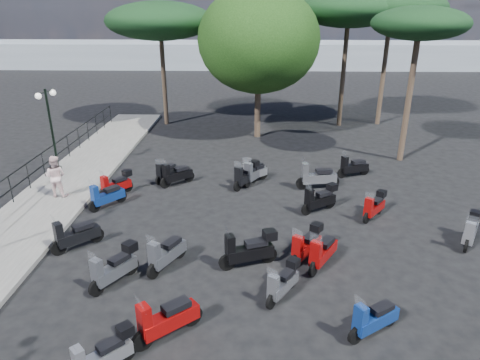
{
  "coord_description": "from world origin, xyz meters",
  "views": [
    {
      "loc": [
        1.41,
        -11.26,
        7.19
      ],
      "look_at": [
        0.98,
        3.44,
        1.2
      ],
      "focal_mm": 32.0,
      "sensor_mm": 36.0,
      "label": 1
    }
  ],
  "objects_px": {
    "scooter_7": "(166,320)",
    "scooter_21": "(322,253)",
    "scooter_1": "(103,355)",
    "scooter_29": "(353,167)",
    "scooter_8": "(114,268)",
    "scooter_23": "(317,177)",
    "scooter_16": "(254,173)",
    "scooter_4": "(116,185)",
    "scooter_2": "(76,235)",
    "lamp_post_2": "(51,126)",
    "scooter_14": "(249,250)",
    "pine_1": "(391,8)",
    "pedestrian_far": "(56,176)",
    "scooter_10": "(246,176)",
    "scooter_27": "(470,231)",
    "scooter_11": "(176,175)",
    "scooter_20": "(283,283)",
    "scooter_28": "(374,206)",
    "scooter_9": "(166,254)",
    "scooter_22": "(320,199)",
    "broadleaf_tree": "(259,40)",
    "scooter_15": "(306,245)",
    "scooter_17": "(253,173)",
    "scooter_5": "(166,172)",
    "pine_2": "(160,21)",
    "pine_0": "(349,9)",
    "scooter_3": "(107,196)",
    "scooter_19": "(373,319)",
    "pine_3": "(420,24)"
  },
  "relations": [
    {
      "from": "pedestrian_far",
      "to": "scooter_11",
      "type": "distance_m",
      "value": 4.79
    },
    {
      "from": "pine_1",
      "to": "scooter_10",
      "type": "bearing_deg",
      "value": -128.08
    },
    {
      "from": "scooter_7",
      "to": "pine_0",
      "type": "distance_m",
      "value": 21.91
    },
    {
      "from": "scooter_1",
      "to": "scooter_3",
      "type": "xyz_separation_m",
      "value": [
        -2.49,
        7.96,
        -0.0
      ]
    },
    {
      "from": "scooter_7",
      "to": "pine_1",
      "type": "bearing_deg",
      "value": -67.11
    },
    {
      "from": "scooter_2",
      "to": "lamp_post_2",
      "type": "bearing_deg",
      "value": -15.25
    },
    {
      "from": "scooter_7",
      "to": "scooter_14",
      "type": "relative_size",
      "value": 0.85
    },
    {
      "from": "pedestrian_far",
      "to": "scooter_14",
      "type": "distance_m",
      "value": 8.92
    },
    {
      "from": "scooter_11",
      "to": "scooter_19",
      "type": "distance_m",
      "value": 10.83
    },
    {
      "from": "scooter_27",
      "to": "pine_2",
      "type": "xyz_separation_m",
      "value": [
        -12.71,
        15.0,
        5.88
      ]
    },
    {
      "from": "scooter_11",
      "to": "pine_0",
      "type": "distance_m",
      "value": 15.11
    },
    {
      "from": "scooter_5",
      "to": "pine_2",
      "type": "bearing_deg",
      "value": -50.88
    },
    {
      "from": "scooter_9",
      "to": "scooter_22",
      "type": "bearing_deg",
      "value": -113.98
    },
    {
      "from": "scooter_15",
      "to": "scooter_9",
      "type": "bearing_deg",
      "value": 44.56
    },
    {
      "from": "pedestrian_far",
      "to": "scooter_4",
      "type": "bearing_deg",
      "value": -166.38
    },
    {
      "from": "scooter_14",
      "to": "scooter_23",
      "type": "height_order",
      "value": "scooter_23"
    },
    {
      "from": "scooter_14",
      "to": "pine_1",
      "type": "relative_size",
      "value": 0.21
    },
    {
      "from": "scooter_28",
      "to": "broadleaf_tree",
      "type": "relative_size",
      "value": 0.15
    },
    {
      "from": "broadleaf_tree",
      "to": "scooter_29",
      "type": "bearing_deg",
      "value": -56.22
    },
    {
      "from": "scooter_9",
      "to": "scooter_10",
      "type": "relative_size",
      "value": 1.1
    },
    {
      "from": "scooter_7",
      "to": "scooter_19",
      "type": "relative_size",
      "value": 1.06
    },
    {
      "from": "scooter_22",
      "to": "broadleaf_tree",
      "type": "height_order",
      "value": "broadleaf_tree"
    },
    {
      "from": "scooter_7",
      "to": "broadleaf_tree",
      "type": "bearing_deg",
      "value": -47.64
    },
    {
      "from": "scooter_9",
      "to": "scooter_28",
      "type": "height_order",
      "value": "scooter_9"
    },
    {
      "from": "scooter_22",
      "to": "pine_1",
      "type": "bearing_deg",
      "value": -56.87
    },
    {
      "from": "scooter_15",
      "to": "scooter_16",
      "type": "xyz_separation_m",
      "value": [
        -1.58,
        6.05,
        -0.02
      ]
    },
    {
      "from": "scooter_16",
      "to": "scooter_27",
      "type": "xyz_separation_m",
      "value": [
        6.98,
        -4.98,
        0.01
      ]
    },
    {
      "from": "scooter_17",
      "to": "scooter_23",
      "type": "distance_m",
      "value": 2.73
    },
    {
      "from": "scooter_8",
      "to": "scooter_23",
      "type": "xyz_separation_m",
      "value": [
        6.5,
        6.92,
        0.01
      ]
    },
    {
      "from": "scooter_1",
      "to": "scooter_29",
      "type": "distance_m",
      "value": 13.76
    },
    {
      "from": "pedestrian_far",
      "to": "pine_3",
      "type": "relative_size",
      "value": 0.23
    },
    {
      "from": "scooter_17",
      "to": "scooter_27",
      "type": "bearing_deg",
      "value": -169.09
    },
    {
      "from": "scooter_1",
      "to": "scooter_5",
      "type": "height_order",
      "value": "scooter_1"
    },
    {
      "from": "scooter_7",
      "to": "scooter_4",
      "type": "bearing_deg",
      "value": -16.04
    },
    {
      "from": "scooter_15",
      "to": "scooter_17",
      "type": "bearing_deg",
      "value": -38.93
    },
    {
      "from": "scooter_15",
      "to": "scooter_20",
      "type": "height_order",
      "value": "scooter_15"
    },
    {
      "from": "scooter_29",
      "to": "scooter_21",
      "type": "bearing_deg",
      "value": 140.32
    },
    {
      "from": "scooter_1",
      "to": "scooter_20",
      "type": "distance_m",
      "value": 4.71
    },
    {
      "from": "scooter_27",
      "to": "scooter_16",
      "type": "bearing_deg",
      "value": -3.55
    },
    {
      "from": "scooter_20",
      "to": "scooter_1",
      "type": "bearing_deg",
      "value": 68.29
    },
    {
      "from": "pedestrian_far",
      "to": "scooter_11",
      "type": "xyz_separation_m",
      "value": [
        4.48,
        1.61,
        -0.53
      ]
    },
    {
      "from": "scooter_21",
      "to": "pine_3",
      "type": "relative_size",
      "value": 0.21
    },
    {
      "from": "scooter_7",
      "to": "scooter_21",
      "type": "relative_size",
      "value": 0.99
    },
    {
      "from": "lamp_post_2",
      "to": "scooter_21",
      "type": "xyz_separation_m",
      "value": [
        10.98,
        -7.21,
        -1.83
      ]
    },
    {
      "from": "pedestrian_far",
      "to": "scooter_10",
      "type": "height_order",
      "value": "pedestrian_far"
    },
    {
      "from": "scooter_7",
      "to": "scooter_10",
      "type": "distance_m",
      "value": 9.25
    },
    {
      "from": "scooter_11",
      "to": "scooter_28",
      "type": "bearing_deg",
      "value": -151.25
    },
    {
      "from": "lamp_post_2",
      "to": "scooter_20",
      "type": "bearing_deg",
      "value": -23.54
    },
    {
      "from": "scooter_9",
      "to": "scooter_15",
      "type": "bearing_deg",
      "value": -143.77
    },
    {
      "from": "scooter_7",
      "to": "scooter_16",
      "type": "relative_size",
      "value": 0.96
    }
  ]
}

